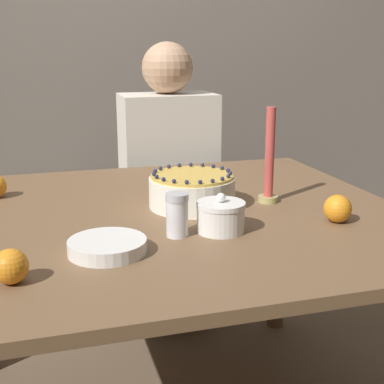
{
  "coord_description": "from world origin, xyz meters",
  "views": [
    {
      "loc": [
        -0.36,
        -1.41,
        1.2
      ],
      "look_at": [
        0.06,
        0.04,
        0.79
      ],
      "focal_mm": 50.0,
      "sensor_mm": 36.0,
      "label": 1
    }
  ],
  "objects_px": {
    "sugar_bowl": "(221,217)",
    "sugar_shaker": "(177,215)",
    "cake": "(192,191)",
    "person_man_blue_shirt": "(169,202)",
    "candle": "(269,164)"
  },
  "relations": [
    {
      "from": "sugar_shaker",
      "to": "candle",
      "type": "distance_m",
      "value": 0.41
    },
    {
      "from": "sugar_bowl",
      "to": "sugar_shaker",
      "type": "bearing_deg",
      "value": -178.9
    },
    {
      "from": "sugar_shaker",
      "to": "sugar_bowl",
      "type": "bearing_deg",
      "value": 1.1
    },
    {
      "from": "sugar_shaker",
      "to": "person_man_blue_shirt",
      "type": "height_order",
      "value": "person_man_blue_shirt"
    },
    {
      "from": "sugar_bowl",
      "to": "person_man_blue_shirt",
      "type": "relative_size",
      "value": 0.1
    },
    {
      "from": "sugar_shaker",
      "to": "person_man_blue_shirt",
      "type": "relative_size",
      "value": 0.09
    },
    {
      "from": "cake",
      "to": "sugar_bowl",
      "type": "bearing_deg",
      "value": -87.96
    },
    {
      "from": "candle",
      "to": "person_man_blue_shirt",
      "type": "distance_m",
      "value": 0.86
    },
    {
      "from": "cake",
      "to": "candle",
      "type": "distance_m",
      "value": 0.25
    },
    {
      "from": "candle",
      "to": "person_man_blue_shirt",
      "type": "bearing_deg",
      "value": 98.53
    },
    {
      "from": "sugar_bowl",
      "to": "sugar_shaker",
      "type": "xyz_separation_m",
      "value": [
        -0.11,
        -0.0,
        0.02
      ]
    },
    {
      "from": "cake",
      "to": "person_man_blue_shirt",
      "type": "distance_m",
      "value": 0.82
    },
    {
      "from": "sugar_shaker",
      "to": "person_man_blue_shirt",
      "type": "distance_m",
      "value": 1.06
    },
    {
      "from": "cake",
      "to": "sugar_shaker",
      "type": "distance_m",
      "value": 0.26
    },
    {
      "from": "cake",
      "to": "sugar_shaker",
      "type": "bearing_deg",
      "value": -114.58
    }
  ]
}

